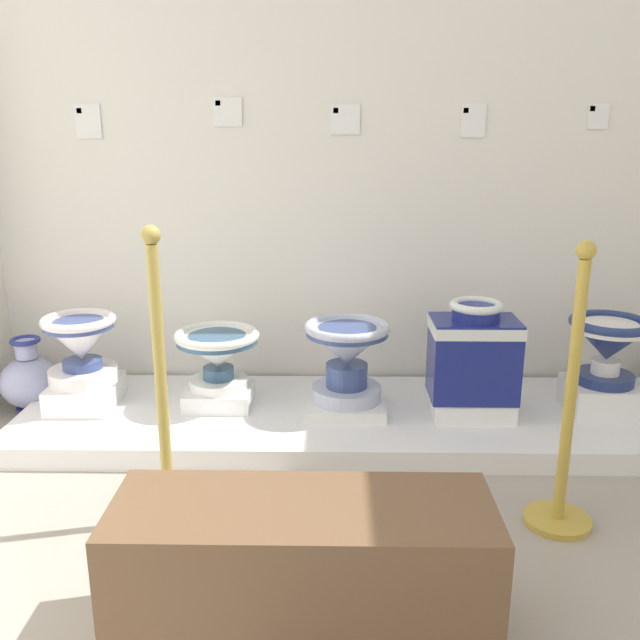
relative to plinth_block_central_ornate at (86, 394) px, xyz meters
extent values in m
cube|color=white|center=(1.21, 0.46, 1.26)|extent=(3.66, 0.06, 2.83)
cube|color=white|center=(1.21, -0.02, -0.11)|extent=(2.96, 0.87, 0.10)
cube|color=white|center=(0.00, 0.00, 0.00)|extent=(0.29, 0.33, 0.12)
cylinder|color=white|center=(0.00, 0.00, 0.09)|extent=(0.31, 0.31, 0.07)
cylinder|color=#384987|center=(0.00, 0.00, 0.15)|extent=(0.18, 0.18, 0.04)
cone|color=white|center=(0.00, 0.00, 0.26)|extent=(0.32, 0.32, 0.19)
cylinder|color=#384987|center=(0.00, 0.00, 0.34)|extent=(0.31, 0.31, 0.03)
torus|color=white|center=(0.00, 0.00, 0.36)|extent=(0.33, 0.33, 0.04)
cylinder|color=#384987|center=(0.00, 0.00, 0.35)|extent=(0.22, 0.22, 0.01)
cube|color=white|center=(0.62, 0.03, -0.02)|extent=(0.30, 0.29, 0.08)
cylinder|color=white|center=(0.62, 0.03, 0.05)|extent=(0.27, 0.27, 0.04)
cylinder|color=#35597A|center=(0.62, 0.03, 0.10)|extent=(0.14, 0.14, 0.06)
cone|color=white|center=(0.62, 0.03, 0.20)|extent=(0.38, 0.38, 0.15)
cylinder|color=#35597A|center=(0.62, 0.03, 0.26)|extent=(0.37, 0.37, 0.03)
torus|color=white|center=(0.62, 0.03, 0.28)|extent=(0.39, 0.39, 0.04)
cylinder|color=#35597A|center=(0.62, 0.03, 0.27)|extent=(0.27, 0.27, 0.01)
cube|color=white|center=(1.22, -0.03, -0.03)|extent=(0.35, 0.34, 0.05)
cylinder|color=silver|center=(1.22, -0.03, 0.02)|extent=(0.32, 0.32, 0.06)
cylinder|color=#384B85|center=(1.22, -0.03, 0.11)|extent=(0.19, 0.19, 0.11)
cone|color=silver|center=(1.22, -0.03, 0.25)|extent=(0.38, 0.38, 0.17)
cylinder|color=#384B85|center=(1.22, -0.03, 0.32)|extent=(0.37, 0.37, 0.03)
torus|color=silver|center=(1.22, -0.03, 0.34)|extent=(0.39, 0.39, 0.04)
cylinder|color=#384B85|center=(1.22, -0.03, 0.33)|extent=(0.26, 0.26, 0.01)
cube|color=white|center=(1.78, -0.06, -0.02)|extent=(0.36, 0.28, 0.08)
cube|color=navy|center=(1.78, -0.06, 0.20)|extent=(0.38, 0.26, 0.36)
cube|color=white|center=(1.78, -0.06, 0.35)|extent=(0.38, 0.26, 0.05)
cylinder|color=navy|center=(1.78, -0.06, 0.42)|extent=(0.21, 0.21, 0.06)
torus|color=white|center=(1.78, -0.06, 0.45)|extent=(0.23, 0.23, 0.04)
cube|color=white|center=(2.38, -0.02, 0.01)|extent=(0.32, 0.28, 0.14)
cylinder|color=navy|center=(2.38, -0.02, 0.10)|extent=(0.26, 0.26, 0.05)
cylinder|color=white|center=(2.38, -0.02, 0.16)|extent=(0.13, 0.13, 0.07)
cone|color=navy|center=(2.38, -0.02, 0.28)|extent=(0.34, 0.34, 0.17)
cylinder|color=white|center=(2.38, -0.02, 0.34)|extent=(0.34, 0.34, 0.03)
torus|color=navy|center=(2.38, -0.02, 0.36)|extent=(0.36, 0.36, 0.04)
cylinder|color=white|center=(2.38, -0.02, 0.36)|extent=(0.24, 0.24, 0.01)
cube|color=white|center=(-0.02, 0.42, 1.22)|extent=(0.12, 0.01, 0.16)
cube|color=#386BAD|center=(-0.06, 0.42, 1.27)|extent=(0.02, 0.01, 0.02)
cube|color=white|center=(0.65, 0.42, 1.27)|extent=(0.14, 0.01, 0.13)
cube|color=#386BAD|center=(0.60, 0.42, 1.31)|extent=(0.02, 0.01, 0.02)
cube|color=white|center=(1.21, 0.42, 1.23)|extent=(0.14, 0.01, 0.14)
cube|color=slate|center=(1.16, 0.42, 1.27)|extent=(0.02, 0.01, 0.02)
cube|color=white|center=(1.81, 0.42, 1.23)|extent=(0.12, 0.01, 0.15)
cube|color=#5B9E4C|center=(1.77, 0.42, 1.27)|extent=(0.02, 0.01, 0.02)
cube|color=white|center=(2.40, 0.42, 1.25)|extent=(0.10, 0.01, 0.11)
cube|color=#386BAD|center=(2.37, 0.42, 1.28)|extent=(0.02, 0.01, 0.02)
cylinder|color=navy|center=(-0.32, 0.15, -0.14)|extent=(0.15, 0.15, 0.03)
ellipsoid|color=#A2A6D3|center=(-0.32, 0.15, 0.00)|extent=(0.28, 0.28, 0.25)
cylinder|color=#A2A6D3|center=(-0.32, 0.15, 0.17)|extent=(0.10, 0.10, 0.09)
torus|color=navy|center=(-0.32, 0.15, 0.21)|extent=(0.14, 0.14, 0.02)
cylinder|color=#B8A047|center=(0.57, -0.81, -0.14)|extent=(0.25, 0.25, 0.02)
cylinder|color=#B8A047|center=(0.57, -0.81, 0.35)|extent=(0.04, 0.04, 0.97)
sphere|color=#B8A047|center=(0.57, -0.81, 0.86)|extent=(0.06, 0.06, 0.06)
cylinder|color=gold|center=(1.95, -0.80, -0.14)|extent=(0.23, 0.23, 0.02)
cylinder|color=gold|center=(1.95, -0.80, 0.33)|extent=(0.04, 0.04, 0.92)
sphere|color=gold|center=(1.95, -0.80, 0.82)|extent=(0.06, 0.06, 0.06)
cube|color=brown|center=(1.07, -1.36, 0.04)|extent=(1.01, 0.36, 0.40)
camera|label=1|loc=(1.14, -2.91, 1.18)|focal=37.88mm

